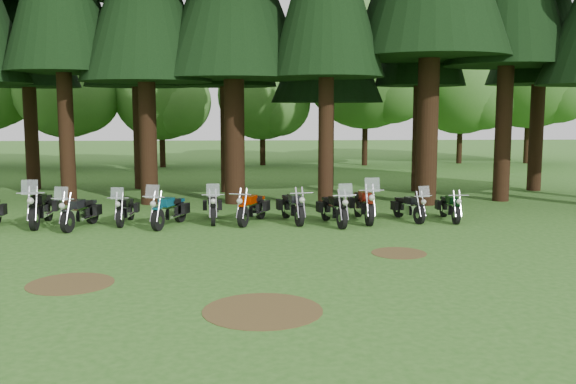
# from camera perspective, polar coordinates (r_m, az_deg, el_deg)

# --- Properties ---
(ground) EXTENTS (120.00, 120.00, 0.00)m
(ground) POSITION_cam_1_polar(r_m,az_deg,el_deg) (15.70, -6.09, -6.02)
(ground) COLOR #2B601B
(ground) RESTS_ON ground
(pine_back_4) EXTENTS (4.94, 4.94, 13.78)m
(pine_back_4) POSITION_cam_1_polar(r_m,az_deg,el_deg) (29.04, 3.55, 16.53)
(pine_back_4) COLOR #311D10
(pine_back_4) RESTS_ON ground
(decid_2) EXTENTS (6.72, 6.53, 8.40)m
(decid_2) POSITION_cam_1_polar(r_m,az_deg,el_deg) (41.62, -18.87, 8.82)
(decid_2) COLOR #311D10
(decid_2) RESTS_ON ground
(decid_3) EXTENTS (6.12, 5.95, 7.65)m
(decid_3) POSITION_cam_1_polar(r_m,az_deg,el_deg) (40.78, -10.87, 8.50)
(decid_3) COLOR #311D10
(decid_3) RESTS_ON ground
(decid_4) EXTENTS (5.93, 5.76, 7.41)m
(decid_4) POSITION_cam_1_polar(r_m,az_deg,el_deg) (41.58, -1.92, 8.40)
(decid_4) COLOR #311D10
(decid_4) RESTS_ON ground
(decid_5) EXTENTS (8.45, 8.21, 10.56)m
(decid_5) POSITION_cam_1_polar(r_m,az_deg,el_deg) (41.70, 7.52, 10.90)
(decid_5) COLOR #311D10
(decid_5) RESTS_ON ground
(decid_6) EXTENTS (7.06, 6.86, 8.82)m
(decid_6) POSITION_cam_1_polar(r_m,az_deg,el_deg) (44.53, 15.64, 9.14)
(decid_6) COLOR #311D10
(decid_6) RESTS_ON ground
(decid_7) EXTENTS (8.44, 8.20, 10.55)m
(decid_7) POSITION_cam_1_polar(r_m,az_deg,el_deg) (46.06, 21.28, 10.12)
(decid_7) COLOR #311D10
(decid_7) RESTS_ON ground
(dirt_patch_0) EXTENTS (1.80, 1.80, 0.01)m
(dirt_patch_0) POSITION_cam_1_polar(r_m,az_deg,el_deg) (14.28, -18.78, -7.71)
(dirt_patch_0) COLOR #4C3D1E
(dirt_patch_0) RESTS_ON ground
(dirt_patch_1) EXTENTS (1.40, 1.40, 0.01)m
(dirt_patch_1) POSITION_cam_1_polar(r_m,az_deg,el_deg) (16.55, 9.83, -5.37)
(dirt_patch_1) COLOR #4C3D1E
(dirt_patch_1) RESTS_ON ground
(dirt_patch_2) EXTENTS (2.20, 2.20, 0.01)m
(dirt_patch_2) POSITION_cam_1_polar(r_m,az_deg,el_deg) (11.82, -2.27, -10.47)
(dirt_patch_2) COLOR #4C3D1E
(dirt_patch_2) RESTS_ON ground
(motorcycle_1) EXTENTS (0.54, 2.50, 1.57)m
(motorcycle_1) POSITION_cam_1_polar(r_m,az_deg,el_deg) (21.49, -21.10, -1.41)
(motorcycle_1) COLOR black
(motorcycle_1) RESTS_ON ground
(motorcycle_2) EXTENTS (0.77, 2.23, 1.41)m
(motorcycle_2) POSITION_cam_1_polar(r_m,az_deg,el_deg) (20.63, -18.01, -1.79)
(motorcycle_2) COLOR black
(motorcycle_2) RESTS_ON ground
(motorcycle_3) EXTENTS (0.38, 2.04, 1.28)m
(motorcycle_3) POSITION_cam_1_polar(r_m,az_deg,el_deg) (21.02, -14.26, -1.60)
(motorcycle_3) COLOR black
(motorcycle_3) RESTS_ON ground
(motorcycle_4) EXTENTS (0.98, 2.23, 1.43)m
(motorcycle_4) POSITION_cam_1_polar(r_m,az_deg,el_deg) (20.25, -10.52, -1.69)
(motorcycle_4) COLOR black
(motorcycle_4) RESTS_ON ground
(motorcycle_5) EXTENTS (0.48, 2.17, 1.36)m
(motorcycle_5) POSITION_cam_1_polar(r_m,az_deg,el_deg) (20.84, -6.71, -1.42)
(motorcycle_5) COLOR black
(motorcycle_5) RESTS_ON ground
(motorcycle_6) EXTENTS (0.91, 2.13, 0.91)m
(motorcycle_6) POSITION_cam_1_polar(r_m,az_deg,el_deg) (20.54, -3.21, -1.49)
(motorcycle_6) COLOR black
(motorcycle_6) RESTS_ON ground
(motorcycle_7) EXTENTS (0.64, 2.24, 0.92)m
(motorcycle_7) POSITION_cam_1_polar(r_m,az_deg,el_deg) (20.66, 0.39, -1.41)
(motorcycle_7) COLOR black
(motorcycle_7) RESTS_ON ground
(motorcycle_8) EXTENTS (0.75, 2.27, 1.43)m
(motorcycle_8) POSITION_cam_1_polar(r_m,az_deg,el_deg) (20.25, 4.09, -1.58)
(motorcycle_8) COLOR black
(motorcycle_8) RESTS_ON ground
(motorcycle_9) EXTENTS (0.48, 2.47, 1.55)m
(motorcycle_9) POSITION_cam_1_polar(r_m,az_deg,el_deg) (20.95, 6.74, -1.20)
(motorcycle_9) COLOR black
(motorcycle_9) RESTS_ON ground
(motorcycle_10) EXTENTS (0.78, 1.97, 1.25)m
(motorcycle_10) POSITION_cam_1_polar(r_m,az_deg,el_deg) (21.31, 10.69, -1.41)
(motorcycle_10) COLOR black
(motorcycle_10) RESTS_ON ground
(motorcycle_11) EXTENTS (0.28, 2.00, 0.81)m
(motorcycle_11) POSITION_cam_1_polar(r_m,az_deg,el_deg) (21.64, 14.18, -1.38)
(motorcycle_11) COLOR black
(motorcycle_11) RESTS_ON ground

